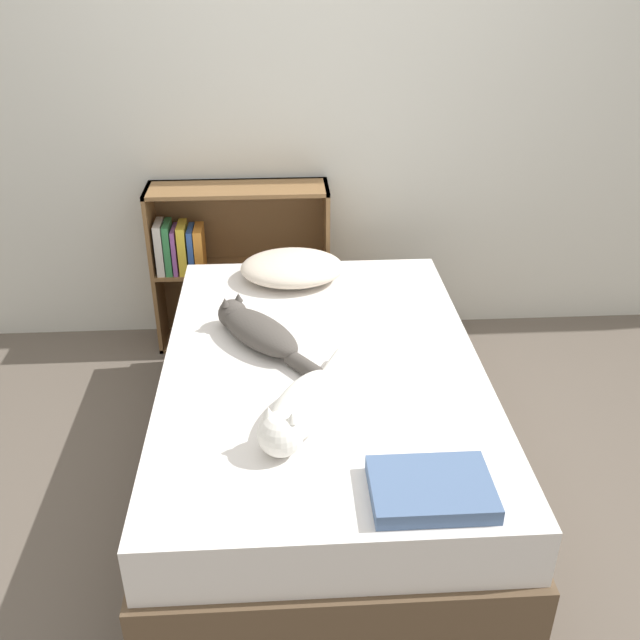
% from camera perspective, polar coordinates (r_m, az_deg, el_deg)
% --- Properties ---
extents(ground_plane, '(8.00, 8.00, 0.00)m').
position_cam_1_polar(ground_plane, '(3.01, 0.16, -12.27)').
color(ground_plane, brown).
extents(wall_back, '(8.00, 0.06, 2.50)m').
position_cam_1_polar(wall_back, '(3.62, -1.15, 17.36)').
color(wall_back, silver).
rests_on(wall_back, ground_plane).
extents(bed, '(1.22, 1.86, 0.55)m').
position_cam_1_polar(bed, '(2.84, 0.17, -8.13)').
color(bed, brown).
rests_on(bed, ground_plane).
extents(pillow, '(0.47, 0.38, 0.12)m').
position_cam_1_polar(pillow, '(3.27, -2.25, 4.21)').
color(pillow, beige).
rests_on(pillow, bed).
extents(cat_light, '(0.36, 0.59, 0.17)m').
position_cam_1_polar(cat_light, '(2.32, -1.61, -7.21)').
color(cat_light, white).
rests_on(cat_light, bed).
extents(cat_dark, '(0.45, 0.55, 0.14)m').
position_cam_1_polar(cat_dark, '(2.77, -5.00, -0.86)').
color(cat_dark, '#47423D').
rests_on(cat_dark, bed).
extents(bookshelf, '(0.90, 0.26, 0.86)m').
position_cam_1_polar(bookshelf, '(3.74, -7.08, 4.72)').
color(bookshelf, brown).
rests_on(bookshelf, ground_plane).
extents(blanket_fold, '(0.35, 0.26, 0.05)m').
position_cam_1_polar(blanket_fold, '(2.11, 8.88, -13.21)').
color(blanket_fold, '#4C668E').
rests_on(blanket_fold, bed).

